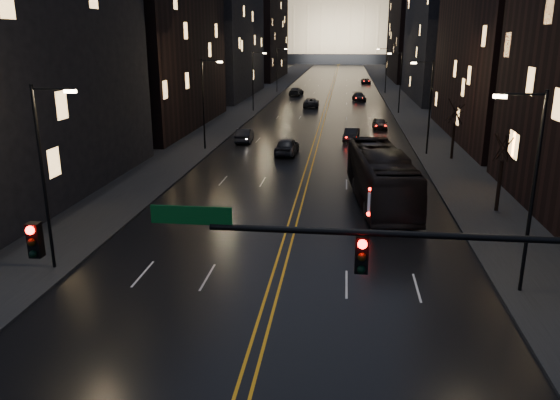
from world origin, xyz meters
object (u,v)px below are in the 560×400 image
(oncoming_car_a, at_px, (287,146))
(receding_car_a, at_px, (351,135))
(oncoming_car_b, at_px, (244,135))
(traffic_signal, at_px, (455,277))
(bus, at_px, (381,177))

(oncoming_car_a, height_order, receding_car_a, oncoming_car_a)
(oncoming_car_b, bearing_deg, traffic_signal, 103.59)
(oncoming_car_b, height_order, receding_car_a, oncoming_car_b)
(traffic_signal, bearing_deg, oncoming_car_b, 107.03)
(bus, xyz_separation_m, oncoming_car_b, (-13.34, 21.31, -1.11))
(oncoming_car_b, relative_size, receding_car_a, 1.10)
(oncoming_car_a, bearing_deg, traffic_signal, 105.18)
(traffic_signal, distance_m, bus, 23.61)
(traffic_signal, xyz_separation_m, oncoming_car_a, (-8.41, 38.78, -4.27))
(oncoming_car_a, relative_size, oncoming_car_b, 1.08)
(oncoming_car_b, bearing_deg, bus, 118.61)
(traffic_signal, height_order, bus, traffic_signal)
(oncoming_car_a, distance_m, oncoming_car_b, 7.93)
(oncoming_car_a, bearing_deg, receding_car_a, -124.95)
(bus, bearing_deg, oncoming_car_b, 116.18)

